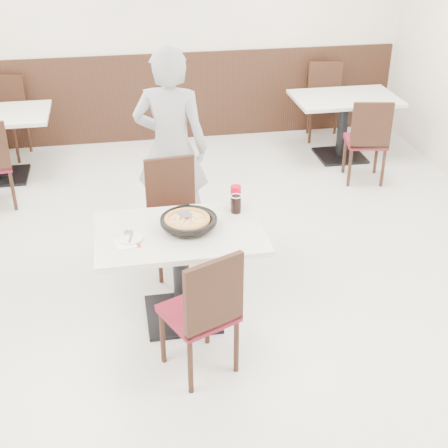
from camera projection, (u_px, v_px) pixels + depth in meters
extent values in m
plane|color=#BBBBB6|center=(211.00, 288.00, 5.13)|extent=(7.00, 7.00, 0.00)
cube|color=silver|center=(164.00, 28.00, 7.47)|extent=(6.00, 0.04, 2.80)
cube|color=black|center=(167.00, 97.00, 7.86)|extent=(5.90, 0.03, 1.10)
cylinder|color=black|center=(191.00, 226.00, 4.46)|extent=(0.13, 0.13, 0.04)
cylinder|color=black|center=(189.00, 224.00, 4.45)|extent=(0.37, 0.37, 0.01)
cylinder|color=#C68933|center=(187.00, 222.00, 4.43)|extent=(0.30, 0.30, 0.02)
cube|color=silver|center=(185.00, 214.00, 4.47)|extent=(0.10, 0.12, 0.00)
cube|color=white|center=(126.00, 243.00, 4.29)|extent=(0.17, 0.17, 0.00)
cylinder|color=silver|center=(131.00, 238.00, 4.33)|extent=(0.17, 0.17, 0.01)
cube|color=silver|center=(131.00, 237.00, 4.32)|extent=(0.05, 0.15, 0.00)
cylinder|color=black|center=(236.00, 204.00, 4.66)|extent=(0.08, 0.08, 0.13)
cylinder|color=red|center=(236.00, 196.00, 4.76)|extent=(0.08, 0.08, 0.16)
imported|color=#A0A0A5|center=(171.00, 148.00, 5.44)|extent=(0.75, 0.60, 1.79)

